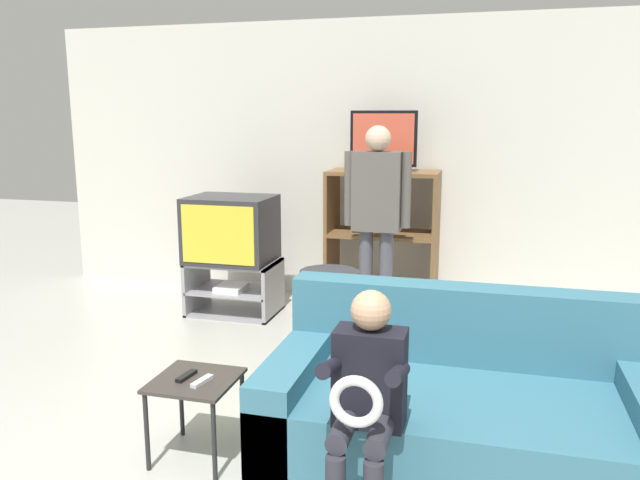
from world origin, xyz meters
TOP-DOWN VIEW (x-y plane):
  - wall_back at (0.00, 3.88)m, footprint 6.40×0.06m
  - tv_stand at (-1.07, 3.06)m, footprint 0.77×0.52m
  - television_main at (-1.09, 3.08)m, footprint 0.73×0.58m
  - media_shelf at (0.17, 3.56)m, footprint 0.98×0.51m
  - television_flat at (0.17, 3.53)m, footprint 0.58×0.20m
  - folding_stool at (0.08, 1.99)m, footprint 0.45×0.44m
  - snack_table at (-0.32, 0.78)m, footprint 0.41×0.41m
  - remote_control_black at (-0.36, 0.78)m, footprint 0.06×0.15m
  - remote_control_white at (-0.26, 0.74)m, footprint 0.06×0.15m
  - couch at (1.00, 1.01)m, footprint 1.88×0.97m
  - person_standing_adult at (0.22, 2.94)m, footprint 0.53×0.20m
  - person_seated_child at (0.62, 0.46)m, footprint 0.33×0.43m

SIDE VIEW (x-z plane):
  - tv_stand at x=-1.07m, z-range 0.00..0.47m
  - couch at x=1.00m, z-range -0.14..0.71m
  - snack_table at x=-0.32m, z-range 0.15..0.58m
  - remote_control_black at x=-0.36m, z-range 0.43..0.45m
  - remote_control_white at x=-0.26m, z-range 0.43..0.45m
  - folding_stool at x=0.08m, z-range 0.24..0.96m
  - person_seated_child at x=0.62m, z-range 0.10..1.12m
  - media_shelf at x=0.17m, z-range 0.01..1.27m
  - television_main at x=-1.09m, z-range 0.47..1.04m
  - person_standing_adult at x=0.22m, z-range 0.18..1.84m
  - wall_back at x=0.00m, z-range 0.00..2.60m
  - television_flat at x=0.17m, z-range 1.24..1.76m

